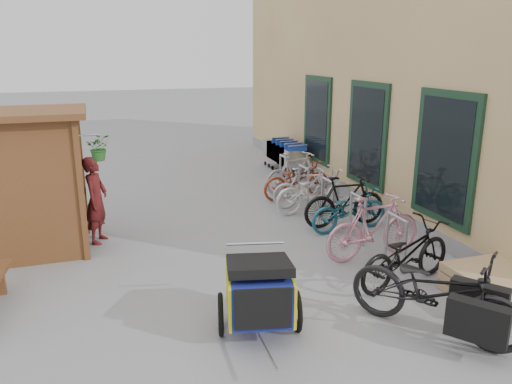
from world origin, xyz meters
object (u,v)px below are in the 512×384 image
object	(u,v)px
kiosk	(16,163)
pallet_stack	(497,288)
bike_4	(315,191)
bike_5	(306,188)
cargo_bike	(437,293)
bike_1	(374,227)
shopping_carts	(283,152)
bike_0	(406,254)
bike_2	(349,209)
bike_6	(297,180)
bike_7	(296,172)
bike_3	(345,201)
person_kiosk	(96,200)
child_trailer	(259,290)

from	to	relation	value
kiosk	pallet_stack	xyz separation A→B (m)	(6.28, -3.87, -1.34)
bike_4	bike_5	bearing A→B (deg)	3.17
kiosk	pallet_stack	distance (m)	7.50
bike_4	cargo_bike	bearing A→B (deg)	168.85
bike_1	bike_4	world-z (taller)	bike_1
pallet_stack	shopping_carts	bearing A→B (deg)	90.00
bike_0	bike_2	world-z (taller)	bike_0
pallet_stack	bike_1	xyz separation A→B (m)	(-0.82, 1.86, 0.33)
bike_0	bike_6	distance (m)	4.61
bike_0	bike_4	world-z (taller)	bike_0
bike_2	bike_4	bearing A→B (deg)	2.20
shopping_carts	bike_7	size ratio (longest dim) A/B	1.27
cargo_bike	shopping_carts	bearing A→B (deg)	45.24
cargo_bike	bike_4	xyz separation A→B (m)	(0.60, 4.78, -0.07)
bike_1	bike_3	distance (m)	1.57
person_kiosk	bike_2	world-z (taller)	person_kiosk
bike_3	cargo_bike	bearing A→B (deg)	169.72
bike_0	bike_4	xyz separation A→B (m)	(0.17, 3.53, -0.01)
child_trailer	bike_6	size ratio (longest dim) A/B	1.01
bike_1	cargo_bike	bearing A→B (deg)	162.48
bike_0	bike_5	world-z (taller)	bike_0
bike_5	bike_7	distance (m)	1.24
pallet_stack	kiosk	bearing A→B (deg)	148.34
kiosk	bike_6	bearing A→B (deg)	15.79
cargo_bike	bike_7	size ratio (longest dim) A/B	1.26
bike_3	pallet_stack	bearing A→B (deg)	-169.68
kiosk	bike_2	distance (m)	5.87
kiosk	bike_6	xyz separation A→B (m)	(5.61, 1.59, -1.10)
shopping_carts	bike_7	world-z (taller)	bike_7
bike_3	bike_6	size ratio (longest dim) A/B	0.99
kiosk	person_kiosk	bearing A→B (deg)	7.55
child_trailer	bike_5	distance (m)	5.09
bike_4	bike_2	bearing A→B (deg)	-176.88
cargo_bike	child_trailer	bearing A→B (deg)	124.49
person_kiosk	bike_0	bearing A→B (deg)	-105.40
bike_7	pallet_stack	bearing A→B (deg)	173.61
shopping_carts	cargo_bike	distance (m)	8.54
shopping_carts	person_kiosk	xyz separation A→B (m)	(-5.09, -4.01, 0.22)
child_trailer	bike_4	bearing A→B (deg)	70.43
bike_1	bike_3	world-z (taller)	bike_1
shopping_carts	bike_4	distance (m)	3.73
shopping_carts	bike_3	distance (m)	4.67
person_kiosk	bike_4	bearing A→B (deg)	-63.67
bike_0	bike_1	world-z (taller)	bike_1
shopping_carts	person_kiosk	bearing A→B (deg)	-141.74
bike_5	bike_0	bearing A→B (deg)	-174.11
shopping_carts	person_kiosk	distance (m)	6.49
kiosk	person_kiosk	world-z (taller)	kiosk
shopping_carts	bike_3	world-z (taller)	bike_3
shopping_carts	bike_7	bearing A→B (deg)	-103.31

